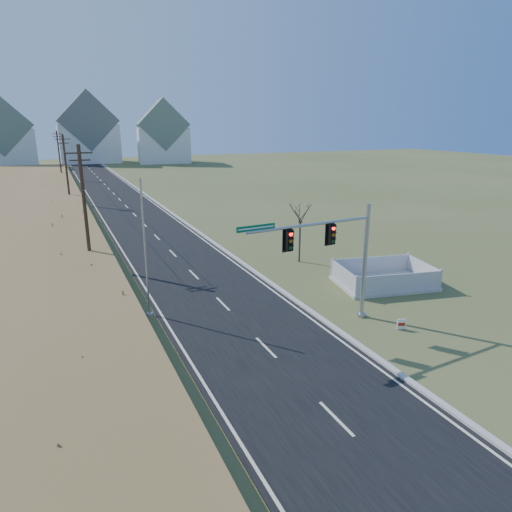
{
  "coord_description": "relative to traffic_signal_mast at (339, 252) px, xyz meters",
  "views": [
    {
      "loc": [
        -8.53,
        -19.86,
        10.46
      ],
      "look_at": [
        1.3,
        2.08,
        3.4
      ],
      "focal_mm": 32.0,
      "sensor_mm": 36.0,
      "label": 1
    }
  ],
  "objects": [
    {
      "name": "utility_pole_mid",
      "position": [
        -11.18,
        45.9,
        0.69
      ],
      "size": [
        1.8,
        0.26,
        9.0
      ],
      "color": "#422D1E",
      "rests_on": "ground"
    },
    {
      "name": "curb",
      "position": [
        -0.53,
        50.9,
        -3.91
      ],
      "size": [
        0.3,
        180.0,
        0.18
      ],
      "primitive_type": "cube",
      "color": "#B2AFA8",
      "rests_on": "ground"
    },
    {
      "name": "ground",
      "position": [
        -4.68,
        0.9,
        -4.0
      ],
      "size": [
        260.0,
        260.0,
        0.0
      ],
      "primitive_type": "plane",
      "color": "#4C5629",
      "rests_on": "ground"
    },
    {
      "name": "condo_ne",
      "position": [
        15.32,
        104.9,
        2.84
      ],
      "size": [
        14.12,
        10.51,
        16.52
      ],
      "rotation": [
        0.0,
        0.0,
        -0.1
      ],
      "color": "silver",
      "rests_on": "ground"
    },
    {
      "name": "utility_pole_far",
      "position": [
        -11.18,
        75.9,
        0.69
      ],
      "size": [
        1.8,
        0.26,
        9.0
      ],
      "color": "#422D1E",
      "rests_on": "ground"
    },
    {
      "name": "fence_enclosure",
      "position": [
        6.34,
        3.8,
        -3.72
      ],
      "size": [
        6.79,
        5.27,
        1.39
      ],
      "rotation": [
        0.0,
        0.0,
        -0.2
      ],
      "color": "#B7B5AD",
      "rests_on": "ground"
    },
    {
      "name": "condo_n",
      "position": [
        -2.68,
        112.9,
        3.61
      ],
      "size": [
        15.27,
        10.2,
        18.54
      ],
      "color": "silver",
      "rests_on": "ground"
    },
    {
      "name": "bare_tree",
      "position": [
        3.8,
        10.74,
        -0.03
      ],
      "size": [
        1.86,
        1.86,
        4.92
      ],
      "color": "#4C3F33",
      "rests_on": "ground"
    },
    {
      "name": "open_sign",
      "position": [
        2.7,
        -2.11,
        -3.69
      ],
      "size": [
        0.46,
        0.19,
        0.58
      ],
      "rotation": [
        0.0,
        0.0,
        -0.32
      ],
      "color": "white",
      "rests_on": "ground"
    },
    {
      "name": "traffic_signal_mast",
      "position": [
        0.0,
        0.0,
        0.0
      ],
      "size": [
        7.99,
        0.95,
        6.38
      ],
      "rotation": [
        0.0,
        0.0,
        0.08
      ],
      "color": "#9EA0A5",
      "rests_on": "ground"
    },
    {
      "name": "road",
      "position": [
        -4.68,
        50.9,
        -3.97
      ],
      "size": [
        8.0,
        180.0,
        0.06
      ],
      "primitive_type": "cube",
      "color": "black",
      "rests_on": "ground"
    },
    {
      "name": "flagpole",
      "position": [
        -8.98,
        5.13,
        -0.92
      ],
      "size": [
        0.35,
        0.35,
        7.7
      ],
      "color": "#B7B5AD",
      "rests_on": "ground"
    },
    {
      "name": "utility_pole_near",
      "position": [
        -11.18,
        15.9,
        0.69
      ],
      "size": [
        1.8,
        0.26,
        9.0
      ],
      "color": "#422D1E",
      "rests_on": "ground"
    },
    {
      "name": "condo_nnw",
      "position": [
        -22.68,
        108.9,
        2.94
      ],
      "size": [
        14.93,
        11.17,
        17.03
      ],
      "rotation": [
        0.0,
        0.0,
        0.07
      ],
      "color": "silver",
      "rests_on": "ground"
    }
  ]
}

